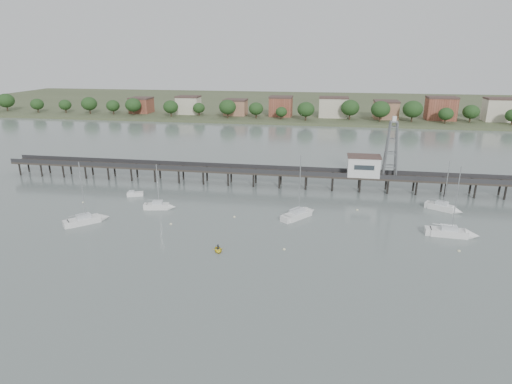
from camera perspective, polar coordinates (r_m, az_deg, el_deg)
ground_plane at (r=62.53m, az=-6.50°, el=-15.57°), size 500.00×500.00×0.00m
pier at (r=115.03m, az=1.53°, el=2.67°), size 150.00×5.00×5.50m
pier_building at (r=113.69m, az=14.14°, el=3.43°), size 8.40×5.40×5.30m
lattice_tower at (r=113.43m, az=17.59°, el=5.40°), size 3.20×3.20×15.50m
sailboat_b at (r=101.06m, az=-12.45°, el=-1.87°), size 6.87×3.11×11.11m
sailboat_a at (r=97.76m, az=-21.15°, el=-3.42°), size 7.91×7.75×14.13m
sailboat_e at (r=106.72m, az=24.06°, el=-2.00°), size 7.56×5.70×12.46m
sailboat_d at (r=93.22m, az=25.22°, el=-5.01°), size 9.37×3.40×15.08m
sailboat_c at (r=95.06m, az=6.17°, el=-2.85°), size 7.69×8.74×14.88m
white_tender at (r=111.89m, az=-15.86°, el=-0.26°), size 4.29×2.88×1.54m
yellow_dinghy at (r=79.03m, az=-5.07°, el=-7.85°), size 2.06×1.24×2.77m
dinghy_occupant at (r=79.03m, az=-5.07°, el=-7.85°), size 0.57×1.22×0.28m
mooring_buoys at (r=90.45m, az=0.12°, el=-4.24°), size 82.54×23.74×0.39m
far_shore at (r=291.67m, az=6.63°, el=11.49°), size 500.00×170.00×10.40m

